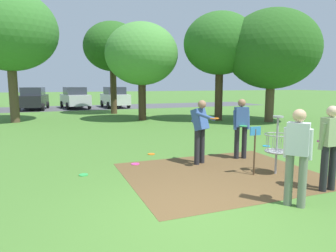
% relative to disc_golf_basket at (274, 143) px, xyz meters
% --- Properties ---
extents(ground_plane, '(160.00, 160.00, 0.00)m').
position_rel_disc_golf_basket_xyz_m(ground_plane, '(-2.73, -1.50, -0.75)').
color(ground_plane, '#47752D').
extents(dirt_tee_pad, '(4.44, 3.68, 0.01)m').
position_rel_disc_golf_basket_xyz_m(dirt_tee_pad, '(-1.16, 0.42, -0.75)').
color(dirt_tee_pad, brown).
rests_on(dirt_tee_pad, ground).
extents(disc_golf_basket, '(0.98, 0.58, 1.39)m').
position_rel_disc_golf_basket_xyz_m(disc_golf_basket, '(0.00, 0.00, 0.00)').
color(disc_golf_basket, '#9E9EA3').
rests_on(disc_golf_basket, ground).
extents(player_foreground_watching, '(0.45, 0.47, 1.71)m').
position_rel_disc_golf_basket_xyz_m(player_foreground_watching, '(-0.96, -1.68, 0.21)').
color(player_foreground_watching, slate).
rests_on(player_foreground_watching, ground).
extents(player_throwing, '(0.49, 0.44, 1.71)m').
position_rel_disc_golf_basket_xyz_m(player_throwing, '(0.14, 1.56, 0.21)').
color(player_throwing, '#232328').
rests_on(player_throwing, ground).
extents(player_waiting_left, '(0.47, 0.40, 1.71)m').
position_rel_disc_golf_basket_xyz_m(player_waiting_left, '(0.24, -1.30, 0.21)').
color(player_waiting_left, '#232328').
rests_on(player_waiting_left, ground).
extents(player_waiting_right, '(0.49, 1.17, 1.71)m').
position_rel_disc_golf_basket_xyz_m(player_waiting_right, '(-1.21, 1.44, 0.23)').
color(player_waiting_right, '#232328').
rests_on(player_waiting_right, ground).
extents(frisbee_near_basket, '(0.25, 0.25, 0.02)m').
position_rel_disc_golf_basket_xyz_m(frisbee_near_basket, '(1.97, 2.67, -0.74)').
color(frisbee_near_basket, '#1E93DB').
rests_on(frisbee_near_basket, ground).
extents(frisbee_by_tee, '(0.22, 0.22, 0.02)m').
position_rel_disc_golf_basket_xyz_m(frisbee_by_tee, '(-2.09, 2.96, -0.74)').
color(frisbee_by_tee, orange).
rests_on(frisbee_by_tee, ground).
extents(frisbee_mid_grass, '(0.22, 0.22, 0.02)m').
position_rel_disc_golf_basket_xyz_m(frisbee_mid_grass, '(-2.85, 2.01, -0.74)').
color(frisbee_mid_grass, '#E53D99').
rests_on(frisbee_mid_grass, ground).
extents(frisbee_far_left, '(0.21, 0.21, 0.02)m').
position_rel_disc_golf_basket_xyz_m(frisbee_far_left, '(-4.24, 1.51, -0.74)').
color(frisbee_far_left, green).
rests_on(frisbee_far_left, ground).
extents(tree_near_left, '(4.01, 4.01, 6.41)m').
position_rel_disc_golf_basket_xyz_m(tree_near_left, '(-0.68, 16.00, 3.91)').
color(tree_near_left, '#4C3823').
rests_on(tree_near_left, ground).
extents(tree_near_right, '(4.13, 4.13, 6.14)m').
position_rel_disc_golf_basket_xyz_m(tree_near_right, '(4.25, 9.79, 3.61)').
color(tree_near_right, '#422D1E').
rests_on(tree_near_right, ground).
extents(tree_mid_left, '(4.17, 4.17, 5.59)m').
position_rel_disc_golf_basket_xyz_m(tree_mid_left, '(0.11, 11.46, 3.04)').
color(tree_mid_left, '#422D1E').
rests_on(tree_mid_left, ground).
extents(tree_mid_center, '(5.06, 5.06, 7.10)m').
position_rel_disc_golf_basket_xyz_m(tree_mid_center, '(-6.76, 13.02, 4.18)').
color(tree_mid_center, brown).
rests_on(tree_mid_center, ground).
extents(tree_mid_right, '(5.07, 5.07, 6.15)m').
position_rel_disc_golf_basket_xyz_m(tree_mid_right, '(6.57, 8.16, 3.23)').
color(tree_mid_right, brown).
rests_on(tree_mid_right, ground).
extents(parking_lot_strip, '(36.00, 6.00, 0.01)m').
position_rel_disc_golf_basket_xyz_m(parking_lot_strip, '(-2.73, 22.39, -0.75)').
color(parking_lot_strip, '#4C4C51').
rests_on(parking_lot_strip, ground).
extents(parked_car_center_left, '(2.37, 4.40, 1.84)m').
position_rel_disc_golf_basket_xyz_m(parked_car_center_left, '(-6.21, 21.69, 0.17)').
color(parked_car_center_left, black).
rests_on(parked_car_center_left, ground).
extents(parked_car_center_right, '(2.41, 4.41, 1.84)m').
position_rel_disc_golf_basket_xyz_m(parked_car_center_right, '(-2.91, 21.96, 0.17)').
color(parked_car_center_right, silver).
rests_on(parked_car_center_right, ground).
extents(parked_car_rightmost, '(2.13, 4.28, 1.84)m').
position_rel_disc_golf_basket_xyz_m(parked_car_rightmost, '(0.52, 21.69, 0.17)').
color(parked_car_rightmost, silver).
rests_on(parked_car_rightmost, ground).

